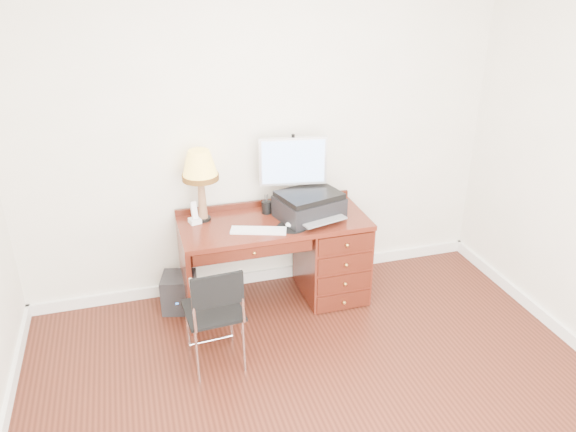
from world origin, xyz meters
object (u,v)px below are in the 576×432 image
object	(u,v)px
leg_lamp	(200,170)
phone	(195,217)
equipment_box	(179,292)
desk	(311,252)
chair	(214,308)
monitor	(292,165)
printer	(309,205)

from	to	relation	value
leg_lamp	phone	bearing A→B (deg)	-151.77
equipment_box	desk	bearing A→B (deg)	10.00
phone	equipment_box	size ratio (longest dim) A/B	0.59
leg_lamp	chair	distance (m)	1.11
monitor	leg_lamp	distance (m)	0.74
leg_lamp	desk	bearing A→B (deg)	-10.77
desk	printer	bearing A→B (deg)	-143.47
leg_lamp	phone	distance (m)	0.38
desk	leg_lamp	bearing A→B (deg)	169.23
leg_lamp	monitor	bearing A→B (deg)	-2.10
chair	desk	bearing A→B (deg)	33.57
monitor	chair	size ratio (longest dim) A/B	0.77
printer	phone	size ratio (longest dim) A/B	3.14
printer	leg_lamp	xyz separation A→B (m)	(-0.83, 0.19, 0.32)
equipment_box	printer	bearing A→B (deg)	8.51
chair	equipment_box	bearing A→B (deg)	98.45
monitor	chair	world-z (taller)	monitor
printer	equipment_box	xyz separation A→B (m)	(-1.08, 0.12, -0.70)
desk	phone	distance (m)	1.02
monitor	chair	xyz separation A→B (m)	(-0.81, -0.85, -0.65)
desk	printer	xyz separation A→B (m)	(-0.03, -0.03, 0.44)
phone	chair	xyz separation A→B (m)	(-0.00, -0.84, -0.31)
chair	equipment_box	world-z (taller)	chair
monitor	phone	xyz separation A→B (m)	(-0.81, -0.01, -0.34)
printer	equipment_box	distance (m)	1.29
chair	equipment_box	distance (m)	0.90
monitor	equipment_box	bearing A→B (deg)	-168.66
phone	chair	size ratio (longest dim) A/B	0.22
leg_lamp	equipment_box	bearing A→B (deg)	-164.78
printer	leg_lamp	distance (m)	0.91
printer	chair	distance (m)	1.19
leg_lamp	phone	size ratio (longest dim) A/B	3.22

